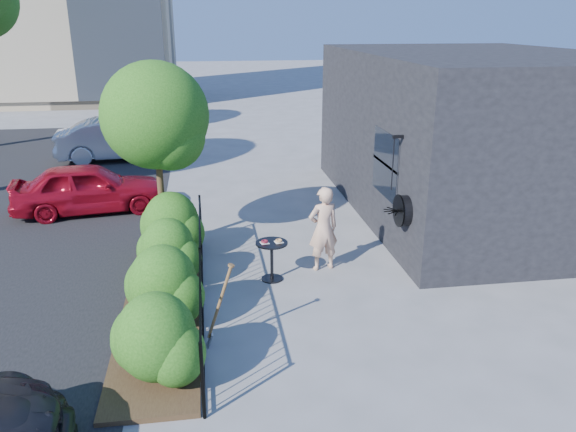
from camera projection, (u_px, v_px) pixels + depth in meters
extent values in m
plane|color=gray|center=(287.00, 299.00, 10.09)|extent=(120.00, 120.00, 0.00)
cube|color=black|center=(473.00, 132.00, 14.39)|extent=(6.00, 9.00, 4.00)
cube|color=black|center=(386.00, 164.00, 12.08)|extent=(0.04, 1.60, 1.40)
cube|color=black|center=(386.00, 164.00, 12.08)|extent=(0.05, 1.70, 0.06)
cylinder|color=black|center=(404.00, 211.00, 10.85)|extent=(0.18, 0.60, 0.60)
cylinder|color=black|center=(399.00, 211.00, 10.84)|extent=(0.03, 0.64, 0.64)
cube|color=black|center=(399.00, 137.00, 10.87)|extent=(0.25, 0.06, 0.06)
cylinder|color=black|center=(393.00, 164.00, 11.04)|extent=(0.02, 0.02, 1.05)
cylinder|color=black|center=(203.00, 381.00, 6.90)|extent=(0.05, 0.05, 1.10)
cylinder|color=black|center=(201.00, 276.00, 9.69)|extent=(0.05, 0.05, 1.10)
cylinder|color=black|center=(201.00, 219.00, 12.49)|extent=(0.05, 0.05, 1.10)
cube|color=black|center=(200.00, 249.00, 9.52)|extent=(0.03, 6.00, 0.03)
cube|color=black|center=(203.00, 300.00, 9.84)|extent=(0.03, 6.00, 0.03)
cylinder|color=black|center=(203.00, 376.00, 6.99)|extent=(0.02, 0.02, 1.04)
cylinder|color=black|center=(202.00, 367.00, 7.18)|extent=(0.02, 0.02, 1.04)
cylinder|color=black|center=(202.00, 358.00, 7.36)|extent=(0.02, 0.02, 1.04)
cylinder|color=black|center=(202.00, 350.00, 7.55)|extent=(0.02, 0.02, 1.04)
cylinder|color=black|center=(202.00, 342.00, 7.74)|extent=(0.02, 0.02, 1.04)
cylinder|color=black|center=(202.00, 334.00, 7.92)|extent=(0.02, 0.02, 1.04)
cylinder|color=black|center=(202.00, 327.00, 8.11)|extent=(0.02, 0.02, 1.04)
cylinder|color=black|center=(202.00, 320.00, 8.30)|extent=(0.02, 0.02, 1.04)
cylinder|color=black|center=(202.00, 313.00, 8.48)|extent=(0.02, 0.02, 1.04)
cylinder|color=black|center=(202.00, 307.00, 8.67)|extent=(0.02, 0.02, 1.04)
cylinder|color=black|center=(202.00, 301.00, 8.86)|extent=(0.02, 0.02, 1.04)
cylinder|color=black|center=(202.00, 295.00, 9.04)|extent=(0.02, 0.02, 1.04)
cylinder|color=black|center=(201.00, 290.00, 9.23)|extent=(0.02, 0.02, 1.04)
cylinder|color=black|center=(201.00, 284.00, 9.41)|extent=(0.02, 0.02, 1.04)
cylinder|color=black|center=(201.00, 279.00, 9.60)|extent=(0.02, 0.02, 1.04)
cylinder|color=black|center=(201.00, 274.00, 9.79)|extent=(0.02, 0.02, 1.04)
cylinder|color=black|center=(201.00, 269.00, 9.97)|extent=(0.02, 0.02, 1.04)
cylinder|color=black|center=(201.00, 265.00, 10.16)|extent=(0.02, 0.02, 1.04)
cylinder|color=black|center=(201.00, 260.00, 10.35)|extent=(0.02, 0.02, 1.04)
cylinder|color=black|center=(201.00, 256.00, 10.53)|extent=(0.02, 0.02, 1.04)
cylinder|color=black|center=(201.00, 252.00, 10.72)|extent=(0.02, 0.02, 1.04)
cylinder|color=black|center=(201.00, 248.00, 10.91)|extent=(0.02, 0.02, 1.04)
cylinder|color=black|center=(201.00, 244.00, 11.09)|extent=(0.02, 0.02, 1.04)
cylinder|color=black|center=(201.00, 240.00, 11.28)|extent=(0.02, 0.02, 1.04)
cylinder|color=black|center=(201.00, 237.00, 11.47)|extent=(0.02, 0.02, 1.04)
cylinder|color=black|center=(201.00, 233.00, 11.65)|extent=(0.02, 0.02, 1.04)
cylinder|color=black|center=(201.00, 230.00, 11.84)|extent=(0.02, 0.02, 1.04)
cylinder|color=black|center=(201.00, 226.00, 12.03)|extent=(0.02, 0.02, 1.04)
cylinder|color=black|center=(201.00, 223.00, 12.21)|extent=(0.02, 0.02, 1.04)
cylinder|color=black|center=(201.00, 220.00, 12.40)|extent=(0.02, 0.02, 1.04)
cube|color=#382616|center=(162.00, 306.00, 9.77)|extent=(1.30, 6.00, 0.08)
ellipsoid|color=#1C5012|center=(156.00, 340.00, 7.51)|extent=(1.10, 1.10, 1.24)
ellipsoid|color=#1C5012|center=(163.00, 286.00, 9.00)|extent=(1.10, 1.10, 1.24)
ellipsoid|color=#1C5012|center=(168.00, 250.00, 10.40)|extent=(1.10, 1.10, 1.24)
ellipsoid|color=#1C5012|center=(171.00, 225.00, 11.70)|extent=(1.10, 1.10, 1.24)
cylinder|color=#3F2B19|center=(161.00, 195.00, 11.98)|extent=(0.14, 0.14, 2.40)
sphere|color=#1C5012|center=(155.00, 118.00, 11.43)|extent=(2.20, 2.20, 2.20)
sphere|color=#1C5012|center=(171.00, 136.00, 11.40)|extent=(1.43, 1.43, 1.43)
cylinder|color=black|center=(272.00, 243.00, 10.59)|extent=(0.61, 0.61, 0.03)
cylinder|color=black|center=(272.00, 261.00, 10.71)|extent=(0.06, 0.06, 0.74)
cylinder|color=black|center=(272.00, 279.00, 10.83)|extent=(0.41, 0.41, 0.03)
cube|color=white|center=(265.00, 243.00, 10.56)|extent=(0.18, 0.18, 0.01)
cube|color=white|center=(279.00, 242.00, 10.60)|extent=(0.18, 0.18, 0.01)
torus|color=#540E24|center=(265.00, 241.00, 10.55)|extent=(0.14, 0.14, 0.04)
torus|color=#B27B4C|center=(279.00, 241.00, 10.59)|extent=(0.14, 0.14, 0.04)
imported|color=#DDAD8F|center=(323.00, 229.00, 11.03)|extent=(0.70, 0.53, 1.71)
cylinder|color=brown|center=(220.00, 302.00, 8.43)|extent=(0.43, 0.05, 1.20)
cube|color=gray|center=(210.00, 340.00, 8.61)|extent=(0.10, 0.18, 0.25)
cylinder|color=brown|center=(231.00, 266.00, 8.26)|extent=(0.10, 0.10, 0.06)
imported|color=#AA0E21|center=(89.00, 188.00, 14.44)|extent=(3.96, 2.06, 1.29)
imported|color=silver|center=(122.00, 139.00, 19.81)|extent=(4.62, 2.06, 1.47)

